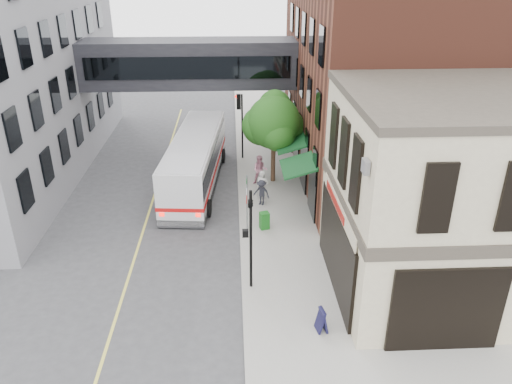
{
  "coord_description": "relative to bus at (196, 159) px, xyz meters",
  "views": [
    {
      "loc": [
        -0.24,
        -15.5,
        12.88
      ],
      "look_at": [
        0.72,
        4.29,
        3.5
      ],
      "focal_mm": 35.0,
      "sensor_mm": 36.0,
      "label": 1
    }
  ],
  "objects": [
    {
      "name": "street_tree",
      "position": [
        4.75,
        0.29,
        2.19
      ],
      "size": [
        3.8,
        3.2,
        5.6
      ],
      "color": "#382619",
      "rests_on": "sidewalk_main"
    },
    {
      "name": "ground",
      "position": [
        2.55,
        -12.93,
        -1.72
      ],
      "size": [
        120.0,
        120.0,
        0.0
      ],
      "primitive_type": "plane",
      "color": "#38383A",
      "rests_on": "ground"
    },
    {
      "name": "sidewalk_main",
      "position": [
        4.55,
        1.07,
        -1.64
      ],
      "size": [
        4.0,
        60.0,
        0.15
      ],
      "primitive_type": "cube",
      "color": "gray",
      "rests_on": "ground"
    },
    {
      "name": "corner_building",
      "position": [
        11.53,
        -10.93,
        2.49
      ],
      "size": [
        10.19,
        8.12,
        8.45
      ],
      "color": "tan",
      "rests_on": "ground"
    },
    {
      "name": "newspaper_box",
      "position": [
        3.84,
        -5.97,
        -1.11
      ],
      "size": [
        0.55,
        0.51,
        0.91
      ],
      "primitive_type": "cube",
      "rotation": [
        0.0,
        0.0,
        0.28
      ],
      "color": "#155D18",
      "rests_on": "sidewalk_main"
    },
    {
      "name": "street_sign_pole",
      "position": [
        2.94,
        -5.93,
        0.22
      ],
      "size": [
        0.08,
        0.75,
        3.0
      ],
      "color": "gray",
      "rests_on": "sidewalk_main"
    },
    {
      "name": "traffic_signal_near",
      "position": [
        2.92,
        -10.93,
        1.27
      ],
      "size": [
        0.44,
        0.22,
        4.6
      ],
      "color": "black",
      "rests_on": "sidewalk_main"
    },
    {
      "name": "traffic_signal_far",
      "position": [
        2.81,
        4.07,
        1.62
      ],
      "size": [
        0.53,
        0.28,
        4.5
      ],
      "color": "black",
      "rests_on": "sidewalk_main"
    },
    {
      "name": "brick_building",
      "position": [
        12.53,
        2.06,
        5.27
      ],
      "size": [
        13.76,
        18.0,
        14.0
      ],
      "color": "#53261A",
      "rests_on": "ground"
    },
    {
      "name": "skyway_bridge",
      "position": [
        -0.45,
        5.07,
        4.78
      ],
      "size": [
        14.0,
        3.18,
        3.0
      ],
      "color": "black",
      "rests_on": "ground"
    },
    {
      "name": "pedestrian_c",
      "position": [
        3.85,
        -3.22,
        -0.82
      ],
      "size": [
        1.11,
        0.94,
        1.5
      ],
      "primitive_type": "imported",
      "rotation": [
        0.0,
        0.0,
        -0.49
      ],
      "color": "#21222A",
      "rests_on": "sidewalk_main"
    },
    {
      "name": "sandwich_board",
      "position": [
        5.48,
        -13.83,
        -1.1
      ],
      "size": [
        0.43,
        0.58,
        0.94
      ],
      "primitive_type": "cube",
      "rotation": [
        0.0,
        0.0,
        0.19
      ],
      "color": "black",
      "rests_on": "sidewalk_main"
    },
    {
      "name": "pedestrian_a",
      "position": [
        3.9,
        -3.03,
        -0.6
      ],
      "size": [
        0.82,
        0.67,
        1.94
      ],
      "primitive_type": "imported",
      "rotation": [
        0.0,
        0.0,
        -0.34
      ],
      "color": "beige",
      "rests_on": "sidewalk_main"
    },
    {
      "name": "bus",
      "position": [
        0.0,
        0.0,
        0.0
      ],
      "size": [
        3.54,
        11.57,
        3.07
      ],
      "color": "silver",
      "rests_on": "ground"
    },
    {
      "name": "pedestrian_b",
      "position": [
        3.93,
        -0.41,
        -0.64
      ],
      "size": [
        0.98,
        0.81,
        1.86
      ],
      "primitive_type": "imported",
      "rotation": [
        0.0,
        0.0,
        -0.13
      ],
      "color": "#C78197",
      "rests_on": "sidewalk_main"
    },
    {
      "name": "lane_marking",
      "position": [
        -2.45,
        -2.93,
        -1.71
      ],
      "size": [
        0.12,
        40.0,
        0.01
      ],
      "primitive_type": "cube",
      "color": "#D8CC4C",
      "rests_on": "ground"
    }
  ]
}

